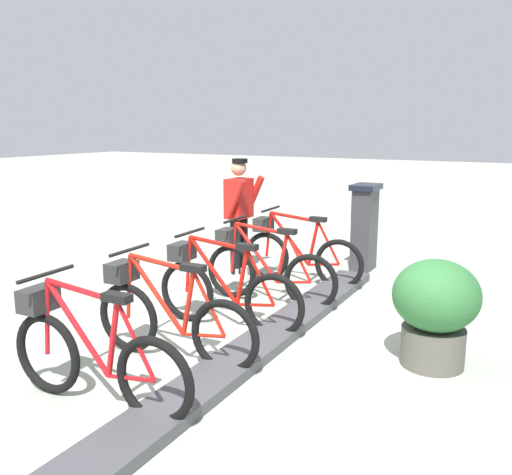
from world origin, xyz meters
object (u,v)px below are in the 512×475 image
bike_docked_3 (167,316)px  bike_docked_4 (90,353)px  planter_bush (435,307)px  bike_docked_1 (264,268)px  worker_near_rack (239,212)px  bike_docked_0 (297,253)px  payment_kiosk (364,226)px  bike_docked_2 (222,289)px

bike_docked_3 → bike_docked_4: same height
planter_bush → bike_docked_1: bearing=-21.1°
worker_near_rack → bike_docked_0: bearing=174.9°
bike_docked_4 → worker_near_rack: worker_near_rack is taller
bike_docked_0 → payment_kiosk: bearing=-116.5°
planter_bush → bike_docked_4: bearing=43.0°
bike_docked_1 → bike_docked_4: bearing=90.0°
bike_docked_3 → bike_docked_2: bearing=-90.0°
bike_docked_1 → planter_bush: bike_docked_1 is taller
bike_docked_0 → bike_docked_3: 2.83m
payment_kiosk → bike_docked_1: bearing=74.7°
worker_near_rack → bike_docked_1: bearing=132.5°
payment_kiosk → bike_docked_4: bearing=83.4°
bike_docked_1 → planter_bush: bearing=158.9°
worker_near_rack → planter_bush: bearing=149.0°
payment_kiosk → bike_docked_1: size_ratio=0.74×
bike_docked_2 → planter_bush: (-2.15, -0.11, 0.11)m
bike_docked_0 → bike_docked_3: size_ratio=1.00×
payment_kiosk → bike_docked_0: (0.57, 1.15, -0.24)m
bike_docked_3 → planter_bush: size_ratio=1.77×
bike_docked_1 → bike_docked_3: size_ratio=1.00×
bike_docked_1 → bike_docked_2: bearing=90.0°
bike_docked_3 → bike_docked_4: 0.94m
payment_kiosk → bike_docked_4: payment_kiosk is taller
bike_docked_0 → bike_docked_1: 0.94m
worker_near_rack → planter_bush: 3.62m
bike_docked_3 → worker_near_rack: bearing=-72.1°
payment_kiosk → bike_docked_0: payment_kiosk is taller
bike_docked_0 → planter_bush: 2.79m
bike_docked_4 → worker_near_rack: bearing=-76.3°
bike_docked_1 → planter_bush: (-2.15, 0.83, 0.11)m
payment_kiosk → bike_docked_2: bearing=79.3°
payment_kiosk → worker_near_rack: (1.51, 1.06, 0.24)m
bike_docked_4 → worker_near_rack: size_ratio=1.04×
bike_docked_0 → bike_docked_2: bearing=90.0°
bike_docked_1 → bike_docked_4: 2.83m
bike_docked_1 → bike_docked_3: same height
bike_docked_0 → bike_docked_3: bearing=90.0°
bike_docked_0 → worker_near_rack: size_ratio=1.04×
payment_kiosk → bike_docked_2: (0.57, 3.03, -0.24)m
worker_near_rack → planter_bush: size_ratio=1.71×
bike_docked_2 → planter_bush: 2.15m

